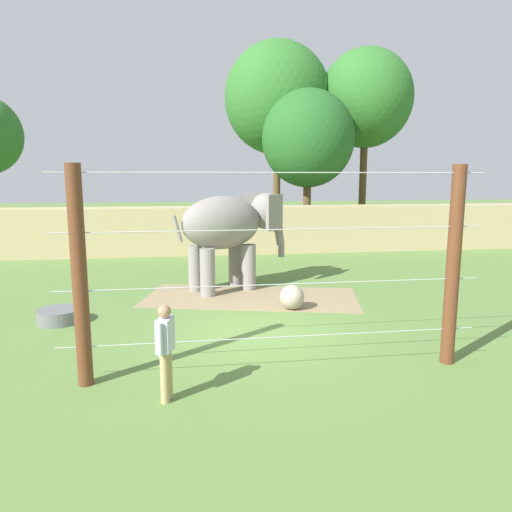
{
  "coord_description": "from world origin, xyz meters",
  "views": [
    {
      "loc": [
        -1.65,
        -10.82,
        3.75
      ],
      "look_at": [
        0.38,
        2.96,
        1.4
      ],
      "focal_mm": 33.27,
      "sensor_mm": 36.0,
      "label": 1
    }
  ],
  "objects_px": {
    "zookeeper": "(165,348)",
    "enrichment_ball": "(292,297)",
    "elephant": "(230,226)",
    "water_tub": "(59,315)"
  },
  "relations": [
    {
      "from": "elephant",
      "to": "zookeeper",
      "type": "relative_size",
      "value": 2.37
    },
    {
      "from": "elephant",
      "to": "zookeeper",
      "type": "height_order",
      "value": "elephant"
    },
    {
      "from": "elephant",
      "to": "enrichment_ball",
      "type": "xyz_separation_m",
      "value": [
        1.49,
        -2.76,
        -1.76
      ]
    },
    {
      "from": "enrichment_ball",
      "to": "zookeeper",
      "type": "height_order",
      "value": "zookeeper"
    },
    {
      "from": "elephant",
      "to": "enrichment_ball",
      "type": "relative_size",
      "value": 5.62
    },
    {
      "from": "enrichment_ball",
      "to": "water_tub",
      "type": "bearing_deg",
      "value": -177.08
    },
    {
      "from": "enrichment_ball",
      "to": "water_tub",
      "type": "xyz_separation_m",
      "value": [
        -6.25,
        -0.32,
        -0.17
      ]
    },
    {
      "from": "elephant",
      "to": "zookeeper",
      "type": "xyz_separation_m",
      "value": [
        -1.83,
        -7.91,
        -1.18
      ]
    },
    {
      "from": "zookeeper",
      "to": "enrichment_ball",
      "type": "bearing_deg",
      "value": 57.23
    },
    {
      "from": "enrichment_ball",
      "to": "water_tub",
      "type": "distance_m",
      "value": 6.26
    }
  ]
}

